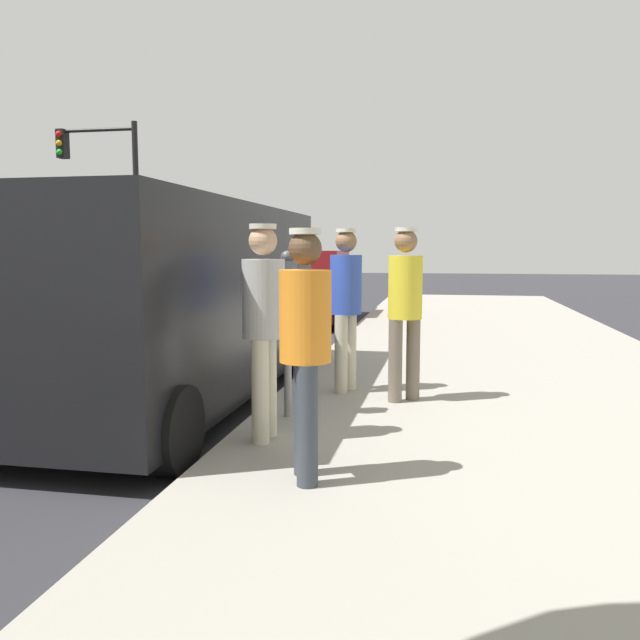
# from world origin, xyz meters

# --- Properties ---
(ground_plane) EXTENTS (80.00, 80.00, 0.00)m
(ground_plane) POSITION_xyz_m (0.00, 0.00, 0.00)
(ground_plane) COLOR #2D2D33
(sidewalk_slab) EXTENTS (5.00, 32.00, 0.15)m
(sidewalk_slab) POSITION_xyz_m (3.50, 0.00, 0.07)
(sidewalk_slab) COLOR #9E998E
(sidewalk_slab) RESTS_ON ground
(parking_meter_near) EXTENTS (0.14, 0.18, 1.52)m
(parking_meter_near) POSITION_xyz_m (1.35, -0.50, 1.18)
(parking_meter_near) COLOR gray
(parking_meter_near) RESTS_ON sidewalk_slab
(pedestrian_in_orange) EXTENTS (0.34, 0.35, 1.67)m
(pedestrian_in_orange) POSITION_xyz_m (1.85, -2.08, 1.10)
(pedestrian_in_orange) COLOR #383D47
(pedestrian_in_orange) RESTS_ON sidewalk_slab
(pedestrian_in_blue) EXTENTS (0.34, 0.35, 1.75)m
(pedestrian_in_blue) POSITION_xyz_m (1.71, 0.66, 1.16)
(pedestrian_in_blue) COLOR beige
(pedestrian_in_blue) RESTS_ON sidewalk_slab
(pedestrian_in_gray) EXTENTS (0.34, 0.36, 1.73)m
(pedestrian_in_gray) POSITION_xyz_m (1.33, -1.24, 1.14)
(pedestrian_in_gray) COLOR beige
(pedestrian_in_gray) RESTS_ON sidewalk_slab
(pedestrian_in_yellow) EXTENTS (0.34, 0.34, 1.75)m
(pedestrian_in_yellow) POSITION_xyz_m (2.36, 0.32, 1.16)
(pedestrian_in_yellow) COLOR #726656
(pedestrian_in_yellow) RESTS_ON sidewalk_slab
(parked_van) EXTENTS (2.16, 5.22, 2.15)m
(parked_van) POSITION_xyz_m (-0.15, 0.29, 1.15)
(parked_van) COLOR black
(parked_van) RESTS_ON ground
(parked_sedan_ahead) EXTENTS (1.97, 4.41, 1.65)m
(parked_sedan_ahead) POSITION_xyz_m (-0.36, 8.60, 0.75)
(parked_sedan_ahead) COLOR maroon
(parked_sedan_ahead) RESTS_ON ground
(traffic_light_corner) EXTENTS (2.48, 0.42, 5.20)m
(traffic_light_corner) POSITION_xyz_m (-6.57, 10.81, 3.52)
(traffic_light_corner) COLOR black
(traffic_light_corner) RESTS_ON ground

